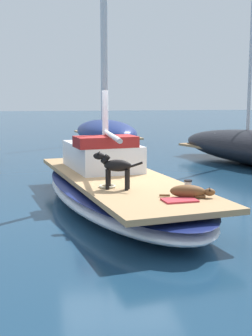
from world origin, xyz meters
The scene contains 10 objects.
ground_plane centered at (0.00, 0.00, 0.00)m, with size 120.00×120.00×0.00m, color navy.
sailboat_main centered at (0.00, 0.00, 0.34)m, with size 3.78×7.57×0.66m.
mast_main centered at (-0.16, 0.71, 3.34)m, with size 0.14×2.27×6.02m.
cabin_house centered at (-0.22, 1.10, 1.01)m, with size 1.77×2.44×0.84m.
dog_brown centered at (0.91, -2.18, 0.77)m, with size 0.94×0.40×0.22m.
dog_black centered at (-0.25, -1.27, 1.08)m, with size 0.90×0.42×0.70m.
deck_winch centered at (1.03, -1.66, 0.76)m, with size 0.16×0.16×0.21m.
coiled_rope centered at (-0.37, -1.08, 0.68)m, with size 0.32×0.32×0.04m, color beige.
deck_towel centered at (0.66, -2.40, 0.68)m, with size 0.56×0.36×0.03m, color #C6333D.
moored_boat_far_astern centered at (1.32, 12.85, 0.61)m, with size 3.40×6.20×6.92m.
Camera 1 is at (-1.45, -9.58, 2.40)m, focal length 49.16 mm.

